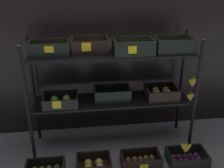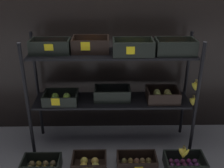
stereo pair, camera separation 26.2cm
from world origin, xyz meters
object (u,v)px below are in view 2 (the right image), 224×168
(display_rack, at_px, (113,73))
(crate_ground_kiwi, at_px, (42,166))
(crate_ground_apple_gold, at_px, (89,164))
(crate_ground_plum, at_px, (185,165))
(crate_ground_center_kiwi, at_px, (137,163))
(banana_bunch_loose, at_px, (183,153))

(display_rack, relative_size, crate_ground_kiwi, 4.76)
(display_rack, bearing_deg, crate_ground_apple_gold, -121.23)
(display_rack, xyz_separation_m, crate_ground_kiwi, (-0.67, -0.41, -0.76))
(display_rack, height_order, crate_ground_plum, display_rack)
(crate_ground_center_kiwi, relative_size, crate_ground_plum, 1.01)
(display_rack, height_order, crate_ground_kiwi, display_rack)
(crate_ground_kiwi, relative_size, crate_ground_apple_gold, 1.09)
(crate_ground_kiwi, distance_m, banana_bunch_loose, 1.32)
(crate_ground_plum, relative_size, banana_bunch_loose, 2.82)
(crate_ground_kiwi, distance_m, crate_ground_center_kiwi, 0.89)
(display_rack, bearing_deg, crate_ground_plum, -30.97)
(crate_ground_kiwi, bearing_deg, display_rack, 31.20)
(crate_ground_apple_gold, bearing_deg, banana_bunch_loose, -1.41)
(banana_bunch_loose, bearing_deg, crate_ground_apple_gold, 178.59)
(crate_ground_apple_gold, height_order, banana_bunch_loose, banana_bunch_loose)
(crate_ground_plum, bearing_deg, banana_bunch_loose, 174.35)
(display_rack, xyz_separation_m, crate_ground_apple_gold, (-0.23, -0.38, -0.77))
(crate_ground_center_kiwi, xyz_separation_m, crate_ground_plum, (0.45, -0.02, -0.00))
(display_rack, height_order, banana_bunch_loose, display_rack)
(crate_ground_center_kiwi, bearing_deg, crate_ground_kiwi, -178.19)
(display_rack, relative_size, crate_ground_plum, 4.50)
(crate_ground_center_kiwi, bearing_deg, crate_ground_apple_gold, 179.77)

